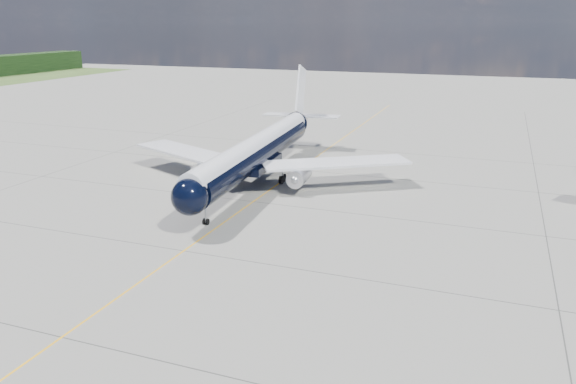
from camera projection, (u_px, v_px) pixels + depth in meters
name	position (u px, v px, depth m)	size (l,w,h in m)	color
ground	(270.00, 190.00, 67.09)	(320.00, 320.00, 0.00)	gray
taxiway_centerline	(253.00, 202.00, 62.62)	(0.16, 160.00, 0.01)	#FCAE0D
main_airliner	(259.00, 150.00, 69.44)	(36.95, 45.11, 13.03)	black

